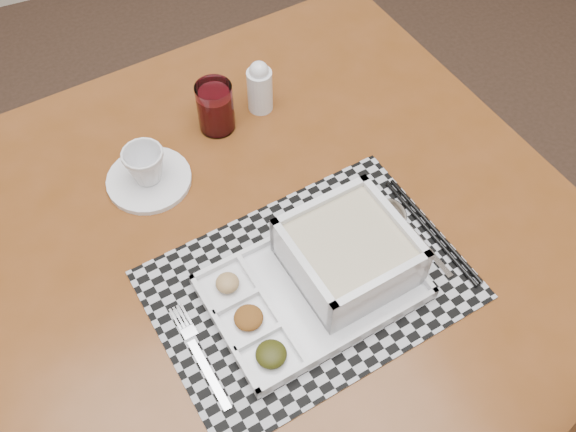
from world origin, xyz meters
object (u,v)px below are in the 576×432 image
at_px(serving_tray, 337,264).
at_px(cup, 145,166).
at_px(dining_table, 272,263).
at_px(creamer_bottle, 260,87).
at_px(juice_glass, 216,109).

height_order(serving_tray, cup, serving_tray).
xyz_separation_m(dining_table, creamer_bottle, (0.10, 0.29, 0.13)).
xyz_separation_m(cup, creamer_bottle, (0.25, 0.10, 0.01)).
relative_size(serving_tray, juice_glass, 3.47).
xyz_separation_m(serving_tray, creamer_bottle, (0.03, 0.40, 0.02)).
xyz_separation_m(serving_tray, cup, (-0.22, 0.30, 0.01)).
relative_size(serving_tray, cup, 4.77).
distance_m(serving_tray, cup, 0.38).
height_order(serving_tray, juice_glass, juice_glass).
distance_m(juice_glass, creamer_bottle, 0.10).
xyz_separation_m(dining_table, cup, (-0.15, 0.20, 0.12)).
xyz_separation_m(dining_table, juice_glass, (0.00, 0.28, 0.13)).
bearing_deg(cup, juice_glass, 46.98).
bearing_deg(juice_glass, cup, -152.91).
relative_size(cup, creamer_bottle, 0.65).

